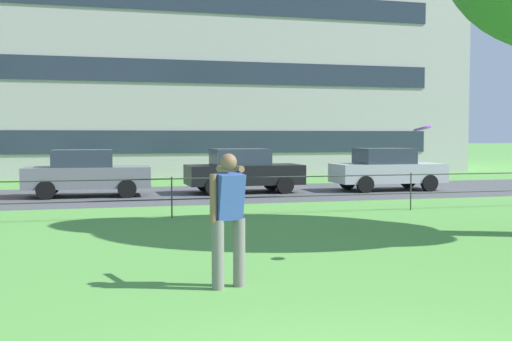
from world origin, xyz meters
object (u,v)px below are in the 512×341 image
at_px(car_silver_right, 387,169).
at_px(apartment_building_background, 138,20).
at_px(car_grey_far_left, 86,173).
at_px(car_black_center, 243,171).
at_px(person_thrower, 228,215).
at_px(frisbee, 422,128).

height_order(car_silver_right, apartment_building_background, apartment_building_background).
relative_size(car_grey_far_left, car_black_center, 1.01).
bearing_deg(car_black_center, car_grey_far_left, 179.91).
bearing_deg(apartment_building_background, car_black_center, -81.66).
xyz_separation_m(car_black_center, car_silver_right, (5.32, -0.37, 0.00)).
distance_m(car_black_center, car_silver_right, 5.33).
height_order(car_grey_far_left, apartment_building_background, apartment_building_background).
height_order(car_grey_far_left, car_silver_right, same).
bearing_deg(person_thrower, apartment_building_background, 87.81).
distance_m(person_thrower, frisbee, 3.58).
distance_m(person_thrower, car_silver_right, 15.63).
bearing_deg(car_grey_far_left, car_black_center, -0.09).
relative_size(frisbee, car_silver_right, 0.09).
bearing_deg(apartment_building_background, frisbee, -85.65).
bearing_deg(car_silver_right, apartment_building_background, 115.11).
bearing_deg(car_silver_right, frisbee, -114.45).
xyz_separation_m(person_thrower, car_silver_right, (8.78, 12.94, -0.17)).
distance_m(car_grey_far_left, apartment_building_background, 18.06).
bearing_deg(car_silver_right, person_thrower, -124.16).
xyz_separation_m(person_thrower, frisbee, (3.28, 0.85, 1.15)).
xyz_separation_m(frisbee, car_grey_far_left, (-5.11, 12.47, -1.32)).
xyz_separation_m(person_thrower, car_black_center, (3.46, 13.31, -0.17)).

